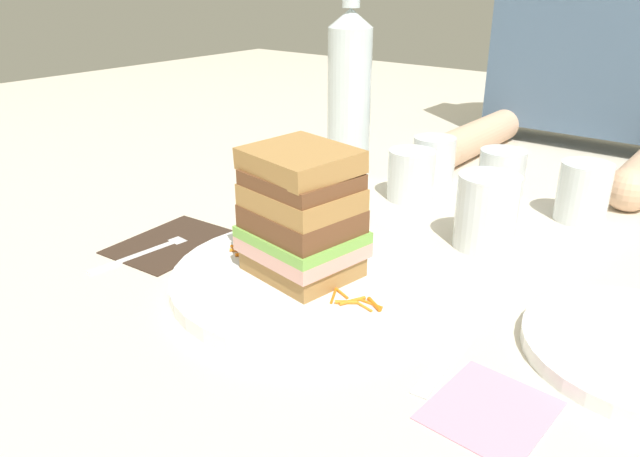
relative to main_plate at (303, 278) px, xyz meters
The scene contains 30 objects.
ground_plane 0.02m from the main_plate, 147.16° to the left, with size 3.00×3.00×0.00m, color beige.
main_plate is the anchor object (origin of this frame).
sandwich 0.07m from the main_plate, 144.97° to the left, with size 0.13×0.11×0.13m.
carrot_shred_0 0.07m from the main_plate, behind, with size 0.00×0.00×0.03m, color orange.
carrot_shred_1 0.09m from the main_plate, behind, with size 0.00×0.00×0.02m, color orange.
carrot_shred_2 0.09m from the main_plate, behind, with size 0.00×0.00×0.02m, color orange.
carrot_shred_3 0.09m from the main_plate, 166.48° to the left, with size 0.00×0.00×0.03m, color orange.
carrot_shred_4 0.09m from the main_plate, behind, with size 0.00×0.00×0.03m, color orange.
carrot_shred_5 0.06m from the main_plate, 165.84° to the left, with size 0.00×0.00×0.02m, color orange.
carrot_shred_6 0.08m from the main_plate, behind, with size 0.00×0.00×0.02m, color orange.
carrot_shred_7 0.08m from the main_plate, 169.94° to the left, with size 0.00×0.00×0.03m, color orange.
carrot_shred_8 0.09m from the main_plate, 161.27° to the left, with size 0.00×0.00×0.02m, color orange.
carrot_shred_9 0.08m from the main_plate, behind, with size 0.00×0.00×0.02m, color orange.
carrot_shred_10 0.06m from the main_plate, 11.32° to the right, with size 0.00×0.00×0.03m, color orange.
carrot_shred_11 0.08m from the main_plate, 18.28° to the right, with size 0.00×0.00×0.02m, color orange.
carrot_shred_12 0.10m from the main_plate, 12.22° to the right, with size 0.00×0.00×0.02m, color orange.
carrot_shred_13 0.10m from the main_plate, ahead, with size 0.00×0.00×0.02m, color orange.
carrot_shred_14 0.06m from the main_plate, 20.64° to the right, with size 0.00×0.00×0.03m, color orange.
carrot_shred_15 0.08m from the main_plate, 13.68° to the right, with size 0.00×0.00×0.03m, color orange.
carrot_shred_16 0.10m from the main_plate, ahead, with size 0.00×0.00×0.03m, color orange.
napkin_dark 0.20m from the main_plate, behind, with size 0.11×0.14×0.00m, color #38281E.
fork 0.20m from the main_plate, 168.11° to the right, with size 0.03×0.17×0.00m.
knife 0.18m from the main_plate, ahead, with size 0.04×0.20×0.00m.
juice_glass 0.24m from the main_plate, 63.08° to the left, with size 0.07×0.07×0.09m.
water_bottle 0.38m from the main_plate, 118.36° to the left, with size 0.07×0.07×0.30m.
empty_tumbler_0 0.31m from the main_plate, 98.69° to the left, with size 0.07×0.07×0.07m, color silver.
empty_tumbler_1 0.41m from the main_plate, 64.89° to the left, with size 0.07×0.07×0.08m, color silver.
empty_tumbler_2 0.40m from the main_plate, 82.26° to the left, with size 0.07×0.07×0.07m, color silver.
empty_tumbler_3 0.40m from the main_plate, 98.71° to the left, with size 0.07×0.07×0.07m, color silver.
napkin_pink 0.25m from the main_plate, 14.84° to the right, with size 0.08×0.10×0.00m, color pink.
Camera 1 is at (0.38, -0.44, 0.31)m, focal length 33.50 mm.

